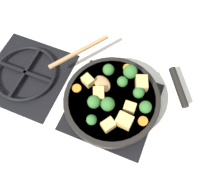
# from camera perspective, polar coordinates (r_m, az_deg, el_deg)

# --- Properties ---
(ground_plane) EXTENTS (2.40, 2.40, 0.00)m
(ground_plane) POSITION_cam_1_polar(r_m,az_deg,el_deg) (0.81, 0.00, -2.32)
(ground_plane) COLOR silver
(front_burner_grate) EXTENTS (0.31, 0.31, 0.03)m
(front_burner_grate) POSITION_cam_1_polar(r_m,az_deg,el_deg) (0.79, 0.00, -2.01)
(front_burner_grate) COLOR black
(front_burner_grate) RESTS_ON ground_plane
(rear_burner_grate) EXTENTS (0.31, 0.31, 0.03)m
(rear_burner_grate) POSITION_cam_1_polar(r_m,az_deg,el_deg) (0.91, -21.56, 5.96)
(rear_burner_grate) COLOR black
(rear_burner_grate) RESTS_ON ground_plane
(skillet_pan) EXTENTS (0.36, 0.41, 0.06)m
(skillet_pan) POSITION_cam_1_polar(r_m,az_deg,el_deg) (0.75, 0.14, -0.72)
(skillet_pan) COLOR black
(skillet_pan) RESTS_ON front_burner_grate
(wooden_spoon) EXTENTS (0.23, 0.25, 0.02)m
(wooden_spoon) POSITION_cam_1_polar(r_m,az_deg,el_deg) (0.78, -6.15, 8.70)
(wooden_spoon) COLOR #A87A4C
(wooden_spoon) RESTS_ON skillet_pan
(tofu_cube_center_large) EXTENTS (0.04, 0.05, 0.04)m
(tofu_cube_center_large) POSITION_cam_1_polar(r_m,az_deg,el_deg) (0.68, 3.25, -5.97)
(tofu_cube_center_large) COLOR tan
(tofu_cube_center_large) RESTS_ON skillet_pan
(tofu_cube_near_handle) EXTENTS (0.06, 0.05, 0.04)m
(tofu_cube_near_handle) POSITION_cam_1_polar(r_m,az_deg,el_deg) (0.74, 7.71, 3.77)
(tofu_cube_near_handle) COLOR tan
(tofu_cube_near_handle) RESTS_ON skillet_pan
(tofu_cube_east_chunk) EXTENTS (0.05, 0.05, 0.04)m
(tofu_cube_east_chunk) POSITION_cam_1_polar(r_m,az_deg,el_deg) (0.72, -3.46, 0.92)
(tofu_cube_east_chunk) COLOR tan
(tofu_cube_east_chunk) RESTS_ON skillet_pan
(tofu_cube_west_chunk) EXTENTS (0.03, 0.04, 0.03)m
(tofu_cube_west_chunk) POSITION_cam_1_polar(r_m,az_deg,el_deg) (0.70, 4.65, -2.48)
(tofu_cube_west_chunk) COLOR tan
(tofu_cube_west_chunk) RESTS_ON skillet_pan
(tofu_cube_back_piece) EXTENTS (0.04, 0.05, 0.03)m
(tofu_cube_back_piece) POSITION_cam_1_polar(r_m,az_deg,el_deg) (0.74, -6.31, 4.54)
(tofu_cube_back_piece) COLOR tan
(tofu_cube_back_piece) RESTS_ON skillet_pan
(tofu_cube_front_piece) EXTENTS (0.05, 0.05, 0.03)m
(tofu_cube_front_piece) POSITION_cam_1_polar(r_m,az_deg,el_deg) (0.68, -0.97, -7.03)
(tofu_cube_front_piece) COLOR tan
(tofu_cube_front_piece) RESTS_ON skillet_pan
(broccoli_floret_near_spoon) EXTENTS (0.04, 0.04, 0.05)m
(broccoli_floret_near_spoon) POSITION_cam_1_polar(r_m,az_deg,el_deg) (0.70, 8.85, -2.00)
(broccoli_floret_near_spoon) COLOR #709956
(broccoli_floret_near_spoon) RESTS_ON skillet_pan
(broccoli_floret_center_top) EXTENTS (0.04, 0.04, 0.04)m
(broccoli_floret_center_top) POSITION_cam_1_polar(r_m,az_deg,el_deg) (0.73, 2.74, 4.27)
(broccoli_floret_center_top) COLOR #709956
(broccoli_floret_center_top) RESTS_ON skillet_pan
(broccoli_floret_east_rim) EXTENTS (0.05, 0.05, 0.05)m
(broccoli_floret_east_rim) POSITION_cam_1_polar(r_m,az_deg,el_deg) (0.69, -0.78, -1.74)
(broccoli_floret_east_rim) COLOR #709956
(broccoli_floret_east_rim) RESTS_ON skillet_pan
(broccoli_floret_west_rim) EXTENTS (0.04, 0.04, 0.04)m
(broccoli_floret_west_rim) POSITION_cam_1_polar(r_m,az_deg,el_deg) (0.71, 6.97, 1.37)
(broccoli_floret_west_rim) COLOR #709956
(broccoli_floret_west_rim) RESTS_ON skillet_pan
(broccoli_floret_north_edge) EXTENTS (0.05, 0.05, 0.05)m
(broccoli_floret_north_edge) POSITION_cam_1_polar(r_m,az_deg,el_deg) (0.74, 4.79, 6.86)
(broccoli_floret_north_edge) COLOR #709956
(broccoli_floret_north_edge) RESTS_ON skillet_pan
(broccoli_floret_south_cluster) EXTENTS (0.03, 0.03, 0.04)m
(broccoli_floret_south_cluster) POSITION_cam_1_polar(r_m,az_deg,el_deg) (0.68, -5.36, -5.71)
(broccoli_floret_south_cluster) COLOR #709956
(broccoli_floret_south_cluster) RESTS_ON skillet_pan
(broccoli_floret_mid_floret) EXTENTS (0.04, 0.04, 0.05)m
(broccoli_floret_mid_floret) POSITION_cam_1_polar(r_m,az_deg,el_deg) (0.70, -4.73, -1.03)
(broccoli_floret_mid_floret) COLOR #709956
(broccoli_floret_mid_floret) RESTS_ON skillet_pan
(broccoli_floret_small_inner) EXTENTS (0.04, 0.04, 0.05)m
(broccoli_floret_small_inner) POSITION_cam_1_polar(r_m,az_deg,el_deg) (0.75, -0.92, 7.38)
(broccoli_floret_small_inner) COLOR #709956
(broccoli_floret_small_inner) RESTS_ON skillet_pan
(carrot_slice_orange_thin) EXTENTS (0.03, 0.03, 0.01)m
(carrot_slice_orange_thin) POSITION_cam_1_polar(r_m,az_deg,el_deg) (0.75, -9.19, 2.53)
(carrot_slice_orange_thin) COLOR orange
(carrot_slice_orange_thin) RESTS_ON skillet_pan
(carrot_slice_near_center) EXTENTS (0.03, 0.03, 0.01)m
(carrot_slice_near_center) POSITION_cam_1_polar(r_m,az_deg,el_deg) (0.78, 4.01, 7.87)
(carrot_slice_near_center) COLOR orange
(carrot_slice_near_center) RESTS_ON skillet_pan
(carrot_slice_edge_slice) EXTENTS (0.03, 0.03, 0.01)m
(carrot_slice_edge_slice) POSITION_cam_1_polar(r_m,az_deg,el_deg) (0.70, 8.10, -6.00)
(carrot_slice_edge_slice) COLOR orange
(carrot_slice_edge_slice) RESTS_ON skillet_pan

